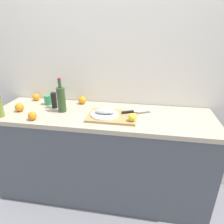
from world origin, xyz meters
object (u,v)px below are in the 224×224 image
at_px(cutting_board, 112,116).
at_px(pepper_mill, 54,100).
at_px(coffee_mug_0, 48,100).
at_px(orange_0, 32,116).
at_px(chef_knife, 133,111).
at_px(wine_bottle, 61,99).
at_px(lemon_0, 132,117).
at_px(fish_fillet, 104,112).
at_px(white_plate, 104,114).

distance_m(cutting_board, pepper_mill, 0.60).
distance_m(coffee_mug_0, orange_0, 0.36).
height_order(cutting_board, chef_knife, chef_knife).
xyz_separation_m(coffee_mug_0, pepper_mill, (0.10, -0.08, 0.03)).
relative_size(cutting_board, coffee_mug_0, 3.62).
distance_m(cutting_board, coffee_mug_0, 0.71).
relative_size(wine_bottle, pepper_mill, 2.04).
distance_m(lemon_0, wine_bottle, 0.67).
height_order(fish_fillet, coffee_mug_0, coffee_mug_0).
relative_size(cutting_board, pepper_mill, 2.75).
bearing_deg(white_plate, lemon_0, -16.88).
bearing_deg(lemon_0, white_plate, 163.12).
relative_size(chef_knife, orange_0, 3.72).
bearing_deg(white_plate, orange_0, -165.73).
bearing_deg(coffee_mug_0, chef_knife, -7.19).
bearing_deg(lemon_0, orange_0, -174.78).
xyz_separation_m(fish_fillet, orange_0, (-0.59, -0.15, -0.02)).
height_order(coffee_mug_0, pepper_mill, pepper_mill).
bearing_deg(white_plate, fish_fillet, 0.00).
relative_size(fish_fillet, chef_knife, 0.64).
bearing_deg(orange_0, white_plate, 14.27).
bearing_deg(lemon_0, chef_knife, 90.62).
height_order(cutting_board, lemon_0, lemon_0).
bearing_deg(wine_bottle, white_plate, -8.73).
bearing_deg(white_plate, pepper_mill, 165.67).
distance_m(lemon_0, coffee_mug_0, 0.91).
bearing_deg(chef_knife, cutting_board, -179.24).
height_order(white_plate, orange_0, orange_0).
xyz_separation_m(fish_fillet, coffee_mug_0, (-0.62, 0.21, -0.01)).
xyz_separation_m(chef_knife, coffee_mug_0, (-0.86, 0.11, 0.02)).
height_order(lemon_0, pepper_mill, pepper_mill).
bearing_deg(chef_knife, lemon_0, -116.19).
relative_size(cutting_board, lemon_0, 6.54).
distance_m(white_plate, pepper_mill, 0.54).
distance_m(white_plate, fish_fillet, 0.03).
height_order(fish_fillet, chef_knife, fish_fillet).
xyz_separation_m(coffee_mug_0, orange_0, (0.03, -0.36, -0.01)).
relative_size(white_plate, wine_bottle, 0.75).
relative_size(wine_bottle, orange_0, 4.26).
bearing_deg(fish_fillet, white_plate, 0.00).
bearing_deg(fish_fillet, cutting_board, 8.47).
xyz_separation_m(cutting_board, pepper_mill, (-0.58, 0.12, 0.07)).
height_order(fish_fillet, wine_bottle, wine_bottle).
distance_m(fish_fillet, pepper_mill, 0.54).
distance_m(cutting_board, orange_0, 0.67).
height_order(chef_knife, coffee_mug_0, coffee_mug_0).
height_order(coffee_mug_0, orange_0, coffee_mug_0).
bearing_deg(coffee_mug_0, white_plate, -18.78).
xyz_separation_m(cutting_board, coffee_mug_0, (-0.68, 0.20, 0.04)).
bearing_deg(pepper_mill, cutting_board, -11.91).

